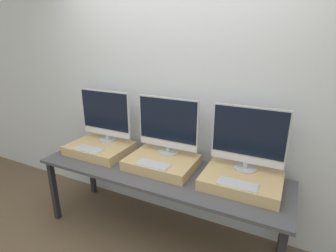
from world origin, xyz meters
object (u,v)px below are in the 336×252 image
keyboard_left (89,149)px  monitor_right (248,137)px  monitor_center (168,125)px  keyboard_center (153,164)px  monitor_left (106,115)px  keyboard_right (238,184)px

keyboard_left → monitor_right: size_ratio=0.50×
keyboard_left → monitor_right: (1.46, 0.29, 0.28)m
monitor_center → keyboard_center: (0.00, -0.29, -0.28)m
monitor_left → monitor_right: bearing=0.0°
monitor_left → monitor_right: same height
monitor_right → monitor_left: bearing=180.0°
monitor_left → keyboard_center: monitor_left is taller
keyboard_left → monitor_center: 0.83m
keyboard_left → keyboard_center: size_ratio=1.00×
keyboard_center → keyboard_right: 0.73m
keyboard_left → monitor_center: bearing=21.6°
monitor_left → keyboard_right: size_ratio=2.02×
monitor_left → keyboard_left: 0.40m
keyboard_left → monitor_center: monitor_center is taller
keyboard_left → keyboard_center: same height
monitor_center → keyboard_right: 0.83m
keyboard_center → monitor_right: bearing=21.6°
monitor_left → keyboard_center: (0.73, -0.29, -0.28)m
keyboard_right → monitor_right: bearing=90.0°
monitor_left → monitor_right: 1.46m
keyboard_center → monitor_left: bearing=158.4°
keyboard_center → keyboard_right: same height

